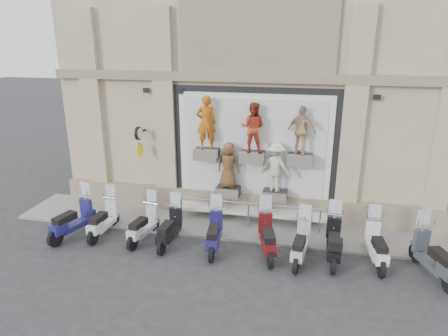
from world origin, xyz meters
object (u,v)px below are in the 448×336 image
at_px(clock_sign_bracket, 139,137).
at_px(scooter_h, 334,235).
at_px(scooter_c, 143,219).
at_px(scooter_e, 214,226).
at_px(scooter_d, 169,222).
at_px(scooter_g, 301,237).
at_px(scooter_i, 378,239).
at_px(scooter_b, 103,213).
at_px(scooter_f, 268,229).
at_px(scooter_j, 436,249).
at_px(scooter_a, 72,213).
at_px(guard_rail, 248,216).

height_order(clock_sign_bracket, scooter_h, clock_sign_bracket).
xyz_separation_m(scooter_c, scooter_e, (2.29, -0.09, 0.03)).
bearing_deg(scooter_d, scooter_g, 0.36).
bearing_deg(scooter_g, scooter_i, 16.05).
bearing_deg(scooter_b, scooter_f, 0.70).
distance_m(scooter_i, scooter_j, 1.43).
bearing_deg(clock_sign_bracket, scooter_j, -13.56).
height_order(clock_sign_bracket, scooter_g, clock_sign_bracket).
height_order(scooter_a, scooter_b, scooter_a).
height_order(scooter_d, scooter_g, scooter_g).
bearing_deg(scooter_e, scooter_d, 171.66).
bearing_deg(scooter_a, scooter_e, 16.05).
bearing_deg(scooter_g, guard_rail, 143.49).
bearing_deg(scooter_c, scooter_b, -175.00).
height_order(scooter_a, scooter_e, scooter_a).
distance_m(scooter_h, scooter_j, 2.56).
height_order(guard_rail, scooter_c, scooter_c).
xyz_separation_m(scooter_g, scooter_j, (3.45, -0.06, 0.08)).
distance_m(scooter_g, scooter_j, 3.45).
bearing_deg(guard_rail, scooter_a, -162.31).
bearing_deg(scooter_a, scooter_f, 16.32).
distance_m(guard_rail, scooter_c, 3.41).
xyz_separation_m(scooter_e, scooter_h, (3.44, 0.15, 0.03)).
bearing_deg(scooter_j, scooter_h, 153.50).
xyz_separation_m(scooter_d, scooter_h, (4.85, 0.12, 0.06)).
height_order(clock_sign_bracket, scooter_f, clock_sign_bracket).
relative_size(scooter_h, scooter_i, 1.05).
relative_size(scooter_a, scooter_i, 1.06).
relative_size(scooter_d, scooter_g, 0.99).
distance_m(scooter_d, scooter_e, 1.41).
relative_size(scooter_f, scooter_j, 0.97).
distance_m(clock_sign_bracket, scooter_h, 7.12).
xyz_separation_m(clock_sign_bracket, scooter_f, (4.70, -1.96, -2.01)).
relative_size(guard_rail, scooter_g, 2.76).
height_order(guard_rail, scooter_a, scooter_a).
xyz_separation_m(scooter_c, scooter_d, (0.87, -0.06, 0.00)).
distance_m(scooter_a, scooter_c, 2.30).
distance_m(scooter_a, scooter_h, 8.02).
bearing_deg(scooter_c, scooter_g, 5.49).
distance_m(scooter_d, scooter_i, 6.02).
bearing_deg(scooter_b, clock_sign_bracket, 75.01).
bearing_deg(scooter_d, scooter_a, -174.63).
relative_size(scooter_b, scooter_g, 1.01).
relative_size(scooter_c, scooter_i, 0.96).
distance_m(guard_rail, scooter_d, 2.69).
xyz_separation_m(scooter_h, scooter_j, (2.54, -0.31, 0.02)).
bearing_deg(clock_sign_bracket, scooter_d, -49.49).
distance_m(scooter_g, scooter_h, 0.95).
bearing_deg(scooter_i, scooter_e, 177.83).
height_order(guard_rail, scooter_j, scooter_j).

